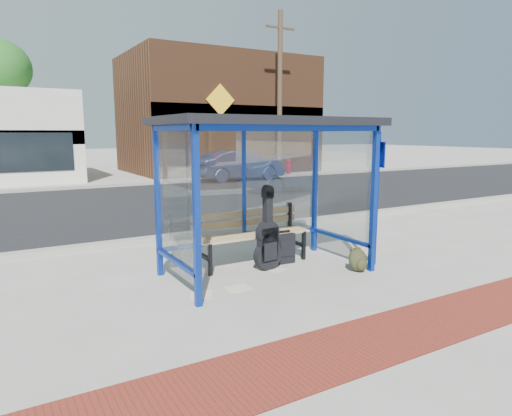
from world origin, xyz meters
TOP-DOWN VIEW (x-y plane):
  - ground at (0.00, 0.00)m, footprint 120.00×120.00m
  - brick_paver_strip at (0.00, -2.60)m, footprint 60.00×1.00m
  - curb_near at (0.00, 2.90)m, footprint 60.00×0.25m
  - street_asphalt at (0.00, 8.00)m, footprint 60.00×10.00m
  - curb_far at (0.00, 13.10)m, footprint 60.00×0.25m
  - far_sidewalk at (0.00, 15.00)m, footprint 60.00×4.00m
  - bus_shelter at (0.00, 0.07)m, footprint 3.30×1.80m
  - storefront_brown at (8.00, 18.49)m, footprint 10.00×7.08m
  - tree_right at (12.50, 22.00)m, footprint 3.60×3.60m
  - utility_pole_east at (9.00, 13.40)m, footprint 1.60×0.24m
  - bench at (0.06, 0.62)m, footprint 2.02×0.51m
  - guitar_bag at (0.10, 0.16)m, footprint 0.48×0.18m
  - suitcase at (0.55, 0.34)m, footprint 0.34×0.24m
  - backpack at (1.30, -0.67)m, footprint 0.35×0.32m
  - sign_post at (1.81, -0.49)m, footprint 0.11×0.27m
  - newspaper_a at (-1.30, -0.38)m, footprint 0.42×0.45m
  - newspaper_b at (-0.75, -0.42)m, footprint 0.36×0.29m
  - newspaper_c at (0.20, 0.11)m, footprint 0.37×0.41m
  - parked_car at (6.35, 12.76)m, footprint 4.28×1.61m
  - fire_hydrant at (9.92, 13.89)m, footprint 0.37×0.25m

SIDE VIEW (x-z plane):
  - ground at x=0.00m, z-range 0.00..0.00m
  - street_asphalt at x=0.00m, z-range 0.00..0.00m
  - newspaper_c at x=0.20m, z-range 0.00..0.01m
  - newspaper_b at x=-0.75m, z-range 0.00..0.01m
  - newspaper_a at x=-1.30m, z-range 0.00..0.01m
  - far_sidewalk at x=0.00m, z-range 0.00..0.01m
  - brick_paver_strip at x=0.00m, z-range 0.00..0.01m
  - curb_near at x=0.00m, z-range 0.00..0.12m
  - curb_far at x=0.00m, z-range 0.00..0.12m
  - backpack at x=1.30m, z-range -0.01..0.37m
  - suitcase at x=0.55m, z-range -0.02..0.54m
  - fire_hydrant at x=9.92m, z-range 0.04..0.86m
  - guitar_bag at x=0.10m, z-range -0.17..1.12m
  - bench at x=0.06m, z-range 0.06..1.02m
  - parked_car at x=6.35m, z-range 0.00..1.39m
  - sign_post at x=1.81m, z-range 0.14..2.35m
  - bus_shelter at x=0.00m, z-range 0.86..3.28m
  - storefront_brown at x=8.00m, z-range 0.00..6.40m
  - utility_pole_east at x=9.00m, z-range 0.11..8.11m
  - tree_right at x=12.50m, z-range 1.94..8.97m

